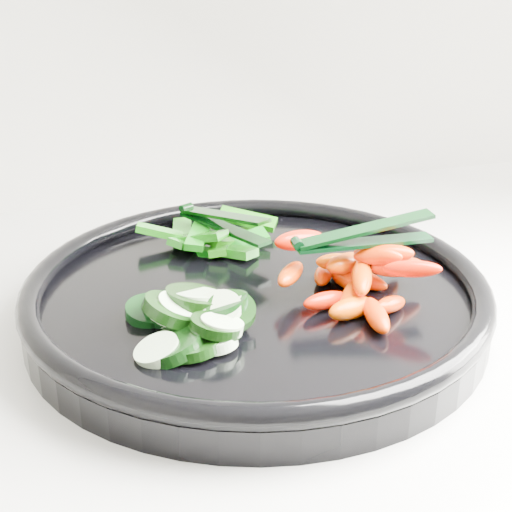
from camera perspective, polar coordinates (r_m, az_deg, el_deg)
name	(u,v)px	position (r m, az deg, el deg)	size (l,w,h in m)	color
veggie_tray	(256,295)	(0.58, 0.00, -3.13)	(0.50, 0.50, 0.04)	black
cucumber_pile	(187,316)	(0.53, -5.57, -4.77)	(0.10, 0.12, 0.04)	black
carrot_pile	(356,274)	(0.57, 7.98, -1.47)	(0.14, 0.15, 0.05)	#E64000
pepper_pile	(215,238)	(0.66, -3.27, 1.42)	(0.14, 0.11, 0.04)	#27700A
tong_carrot	(361,237)	(0.56, 8.36, 1.55)	(0.11, 0.02, 0.02)	black
tong_pepper	(221,220)	(0.65, -2.83, 2.86)	(0.06, 0.11, 0.02)	black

